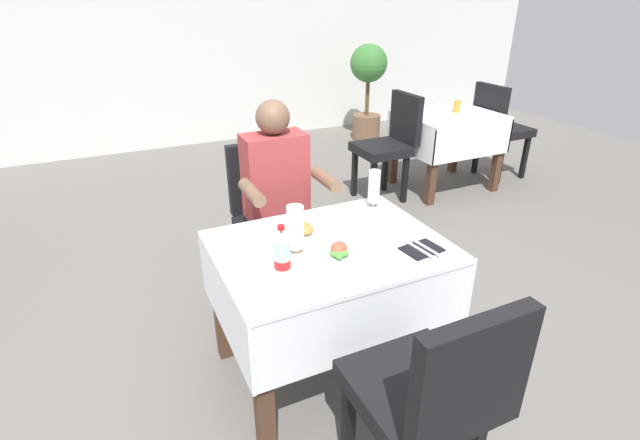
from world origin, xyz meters
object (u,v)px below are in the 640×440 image
Objects in this scene: cola_bottle_primary at (282,257)px; background_dining_table at (447,133)px; main_dining_table at (329,278)px; beer_glass_middle at (295,230)px; background_table_tumbler at (457,107)px; plate_near_camera at (338,254)px; napkin_cutlery_set at (422,249)px; chair_near_camera_side at (432,393)px; plate_far_diner at (306,233)px; background_chair_right at (499,125)px; seated_diner_far at (280,197)px; potted_plant_corner at (368,83)px; background_chair_left at (390,141)px; beer_glass_left at (374,189)px; chair_far_diner_seat at (272,215)px.

background_dining_table is at bearing 39.04° from cola_bottle_primary.
cola_bottle_primary reaches higher than main_dining_table.
beer_glass_middle reaches higher than background_table_tumbler.
background_table_tumbler is at bearing 38.96° from main_dining_table.
plate_near_camera is 0.38m from napkin_cutlery_set.
cola_bottle_primary reaches higher than chair_near_camera_side.
chair_near_camera_side reaches higher than plate_far_diner.
plate_near_camera is 1.06× the size of beer_glass_middle.
plate_far_diner is 3.37m from background_chair_right.
plate_far_diner reaches higher than background_dining_table.
seated_diner_far reaches higher than background_dining_table.
potted_plant_corner reaches higher than beer_glass_middle.
seated_diner_far is at bearing 88.77° from main_dining_table.
cola_bottle_primary is 0.66m from napkin_cutlery_set.
main_dining_table is 9.41× the size of background_table_tumbler.
plate_far_diner is at bearing 52.11° from beer_glass_middle.
potted_plant_corner is (2.53, 3.67, -0.13)m from beer_glass_middle.
plate_far_diner is (-0.08, -0.55, 0.04)m from seated_diner_far.
background_chair_right is at bearing -0.83° from background_table_tumbler.
chair_near_camera_side is 3.02m from background_chair_left.
background_dining_table is 0.66m from background_chair_right.
cola_bottle_primary reaches higher than background_chair_right.
plate_near_camera is 2.95m from background_dining_table.
beer_glass_left is at bearing 34.41° from main_dining_table.
plate_near_camera is at bearing -139.39° from background_table_tumbler.
plate_near_camera is 3.47m from background_chair_right.
background_chair_left is (1.52, 2.61, 0.00)m from chair_near_camera_side.
main_dining_table is 0.69m from seated_diner_far.
background_dining_table is 0.66m from background_chair_left.
plate_far_diner is 0.27× the size of background_dining_table.
background_chair_right is at bearing -75.40° from potted_plant_corner.
cola_bottle_primary is (-0.24, -0.31, 0.09)m from plate_far_diner.
chair_near_camera_side is 8.82× the size of background_table_tumbler.
napkin_cutlery_set is at bearing -131.77° from background_dining_table.
cola_bottle_primary is at bearing -124.74° from potted_plant_corner.
background_chair_right is (2.49, 2.05, -0.19)m from napkin_cutlery_set.
main_dining_table is 1.07× the size of chair_far_diner_seat.
beer_glass_middle is (-0.15, 0.11, 0.10)m from plate_near_camera.
background_dining_table is (2.18, 1.83, -0.01)m from main_dining_table.
potted_plant_corner is (0.84, 1.83, 0.18)m from background_chair_left.
napkin_cutlery_set is 2.81m from background_table_tumbler.
background_table_tumbler is at bearing 47.02° from napkin_cutlery_set.
background_chair_left and background_chair_right have the same top height.
cola_bottle_primary reaches higher than background_dining_table.
plate_far_diner is 0.25× the size of background_chair_right.
chair_far_diner_seat is at bearing -129.49° from potted_plant_corner.
seated_diner_far reaches higher than background_chair_right.
beer_glass_middle is at bearing -127.89° from plate_far_diner.
potted_plant_corner reaches higher than beer_glass_left.
plate_far_diner is at bearing -142.86° from background_dining_table.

